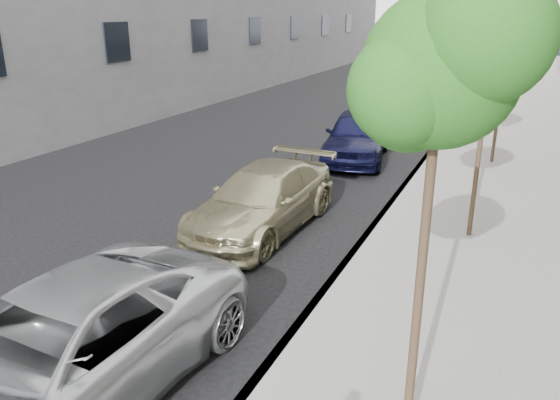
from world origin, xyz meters
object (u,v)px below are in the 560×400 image
Objects in this scene: minivan at (58,352)px; sedan_blue at (357,135)px; tree_far at (510,29)px; sedan_black at (410,109)px; tree_mid at (493,56)px; sedan_rear at (428,89)px; tree_near at (444,70)px; suv at (263,199)px.

sedan_blue is (-0.08, 13.03, 0.03)m from minivan.
sedan_black is (-3.81, 5.67, -3.54)m from tree_far.
tree_mid is 7.60m from sedan_blue.
tree_far is at bearing 90.00° from tree_mid.
tree_mid is at bearing 64.84° from minivan.
sedan_blue is at bearing -82.61° from sedan_rear.
tree_near is 1.09× the size of tree_mid.
sedan_black is at bearing 101.53° from tree_near.
tree_near reaches higher than minivan.
sedan_black is (0.41, 6.65, -0.16)m from sedan_blue.
suv is 1.03× the size of sedan_blue.
tree_near reaches higher than suv.
minivan is 13.03m from sedan_blue.
tree_far is at bearing 3.41° from sedan_blue.
tree_near is at bearing -87.04° from sedan_black.
tree_mid is at bearing 18.06° from suv.
minivan is (-4.14, -7.51, -3.12)m from tree_mid.
tree_mid is 13.16m from sedan_black.
tree_mid is at bearing -62.33° from sedan_blue.
tree_mid is 0.83× the size of minivan.
tree_near is at bearing -90.00° from tree_mid.
sedan_black is 0.81× the size of sedan_rear.
minivan is 19.68m from sedan_black.
suv is 13.40m from sedan_black.
sedan_blue is at bearing 109.32° from tree_near.
sedan_black is (-3.81, 18.67, -3.61)m from tree_near.
tree_far is 13.11m from sedan_rear.
tree_near is 0.90× the size of minivan.
sedan_blue reaches higher than suv.
tree_far is 1.03× the size of suv.
sedan_blue is 6.66m from sedan_black.
sedan_blue is (0.18, 6.73, 0.10)m from suv.
tree_far is 1.28× the size of sedan_black.
tree_near is 1.03× the size of suv.
tree_near is at bearing -72.90° from sedan_rear.
tree_far is 7.69m from sedan_black.
minivan is 6.30m from suv.
tree_mid is (-0.00, 6.50, -0.36)m from tree_near.
sedan_blue is 12.91m from sedan_rear.
sedan_black is at bearing 107.38° from tree_mid.
tree_near is 6.51m from tree_mid.
tree_far is 15.00m from minivan.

